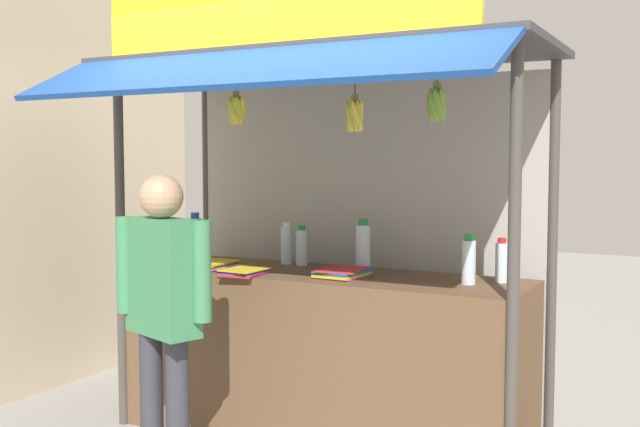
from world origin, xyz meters
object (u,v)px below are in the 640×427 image
at_px(water_bottle_mid_left, 363,247).
at_px(magazine_stack_front_right, 213,265).
at_px(water_bottle_left, 502,262).
at_px(banana_bunch_inner_left, 437,104).
at_px(magazine_stack_back_left, 343,273).
at_px(vendor_person, 163,296).
at_px(banana_bunch_leftmost, 236,110).
at_px(magazine_stack_rear_center, 244,272).
at_px(water_bottle_far_right, 287,244).
at_px(banana_bunch_rightmost, 355,115).
at_px(water_bottle_right, 302,247).
at_px(water_bottle_far_left, 469,261).
at_px(water_bottle_mid_right, 195,237).

height_order(water_bottle_mid_left, magazine_stack_front_right, water_bottle_mid_left).
height_order(water_bottle_left, banana_bunch_inner_left, banana_bunch_inner_left).
height_order(magazine_stack_back_left, vendor_person, vendor_person).
bearing_deg(banana_bunch_leftmost, banana_bunch_inner_left, 0.06).
bearing_deg(magazine_stack_rear_center, vendor_person, -101.46).
bearing_deg(banana_bunch_leftmost, water_bottle_far_right, 97.72).
bearing_deg(magazine_stack_front_right, water_bottle_left, 10.56).
relative_size(magazine_stack_front_right, banana_bunch_rightmost, 0.95).
bearing_deg(banana_bunch_leftmost, magazine_stack_back_left, 39.07).
bearing_deg(magazine_stack_rear_center, magazine_stack_front_right, 158.95).
distance_m(water_bottle_mid_left, magazine_stack_rear_center, 0.72).
bearing_deg(banana_bunch_leftmost, magazine_stack_rear_center, 113.24).
distance_m(banana_bunch_leftmost, vendor_person, 1.07).
height_order(water_bottle_right, water_bottle_far_left, water_bottle_far_left).
xyz_separation_m(water_bottle_right, banana_bunch_inner_left, (1.12, -0.68, 0.81)).
bearing_deg(magazine_stack_front_right, water_bottle_mid_right, 140.67).
xyz_separation_m(water_bottle_right, water_bottle_mid_right, (-0.77, -0.08, 0.03)).
xyz_separation_m(water_bottle_left, banana_bunch_rightmost, (-0.59, -0.62, 0.77)).
bearing_deg(banana_bunch_inner_left, water_bottle_right, 148.86).
height_order(water_bottle_right, magazine_stack_rear_center, water_bottle_right).
bearing_deg(water_bottle_mid_left, magazine_stack_rear_center, -139.37).
distance_m(magazine_stack_back_left, banana_bunch_inner_left, 1.19).
xyz_separation_m(water_bottle_right, magazine_stack_front_right, (-0.41, -0.38, -0.10)).
relative_size(water_bottle_mid_left, magazine_stack_front_right, 0.99).
bearing_deg(vendor_person, water_bottle_left, 53.28).
relative_size(magazine_stack_back_left, banana_bunch_rightmost, 0.99).
height_order(water_bottle_right, banana_bunch_rightmost, banana_bunch_rightmost).
relative_size(water_bottle_mid_left, banana_bunch_leftmost, 1.10).
xyz_separation_m(water_bottle_mid_right, banana_bunch_leftmost, (0.75, -0.59, 0.79)).
bearing_deg(water_bottle_mid_right, water_bottle_far_left, -3.63).
xyz_separation_m(magazine_stack_back_left, banana_bunch_inner_left, (0.68, -0.37, 0.90)).
bearing_deg(water_bottle_right, water_bottle_mid_right, -173.80).
bearing_deg(banana_bunch_rightmost, magazine_stack_back_left, 124.23).
relative_size(water_bottle_mid_left, water_bottle_right, 1.24).
bearing_deg(magazine_stack_back_left, banana_bunch_rightmost, -55.77).
xyz_separation_m(water_bottle_mid_left, magazine_stack_back_left, (-0.00, -0.27, -0.12)).
bearing_deg(water_bottle_right, banana_bunch_inner_left, -31.14).
distance_m(magazine_stack_back_left, magazine_stack_front_right, 0.86).
relative_size(water_bottle_mid_right, magazine_stack_back_left, 0.95).
bearing_deg(magazine_stack_back_left, water_bottle_right, 145.33).
bearing_deg(banana_bunch_leftmost, water_bottle_mid_left, 54.34).
xyz_separation_m(water_bottle_mid_right, magazine_stack_rear_center, (0.67, -0.41, -0.13)).
bearing_deg(banana_bunch_inner_left, water_bottle_far_left, 87.37).
distance_m(water_bottle_mid_right, vendor_person, 1.15).
relative_size(water_bottle_left, banana_bunch_rightmost, 0.73).
bearing_deg(vendor_person, banana_bunch_inner_left, 35.75).
relative_size(water_bottle_right, banana_bunch_rightmost, 0.76).
relative_size(magazine_stack_rear_center, banana_bunch_rightmost, 0.80).
distance_m(water_bottle_right, banana_bunch_inner_left, 1.54).
xyz_separation_m(magazine_stack_rear_center, banana_bunch_inner_left, (1.22, -0.18, 0.91)).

